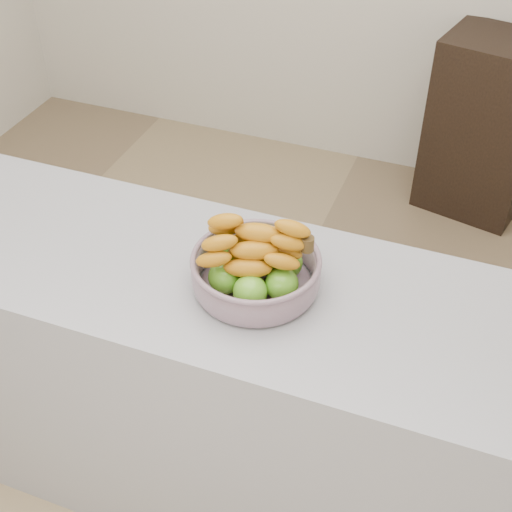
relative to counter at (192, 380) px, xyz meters
The scene contains 4 objects.
ground 0.47m from the counter, 90.00° to the left, with size 4.00×4.00×0.00m, color #8B7655.
counter is the anchor object (origin of this frame).
cabinet 2.02m from the counter, 71.61° to the left, with size 0.48×0.38×0.86m, color black.
fruit_bowl 0.55m from the counter, ahead, with size 0.33×0.33×0.20m.
Camera 1 is at (0.69, -1.39, 2.12)m, focal length 50.00 mm.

